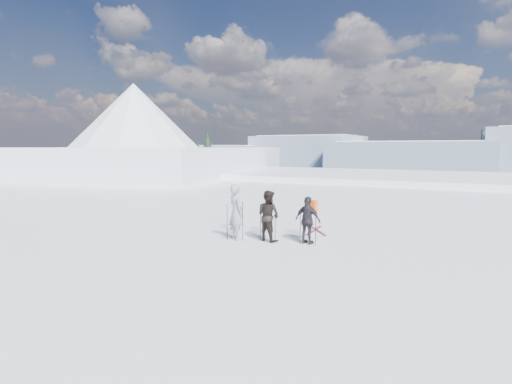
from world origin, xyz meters
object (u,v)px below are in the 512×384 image
skier_pack (308,220)px  skier_grey (236,212)px  skier_dark (268,216)px  skis_loose (316,231)px

skier_pack → skier_grey: bearing=24.3°
skier_dark → skis_loose: (0.93, 2.17, -0.82)m
skier_dark → skier_pack: bearing=-155.2°
skier_dark → skier_pack: (1.30, 0.18, -0.07)m
skier_grey → skier_dark: size_ratio=1.11×
skier_grey → skier_dark: skier_grey is taller
skier_grey → skis_loose: skier_grey is taller
skier_dark → skier_pack: 1.31m
skier_grey → skier_dark: (1.02, 0.33, -0.09)m
skier_pack → skis_loose: skier_pack is taller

